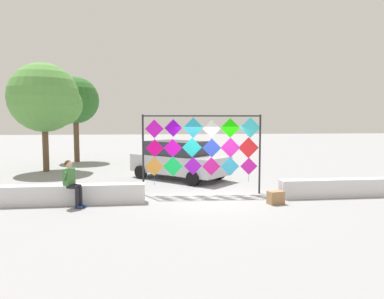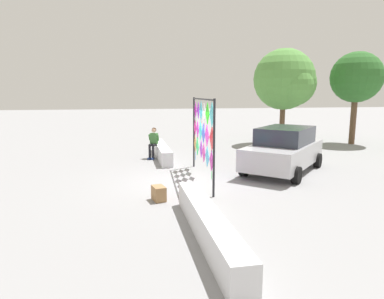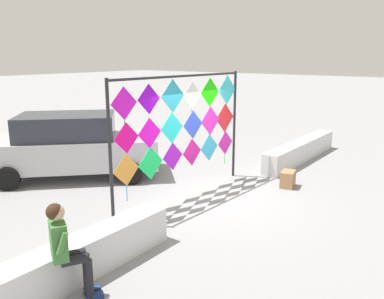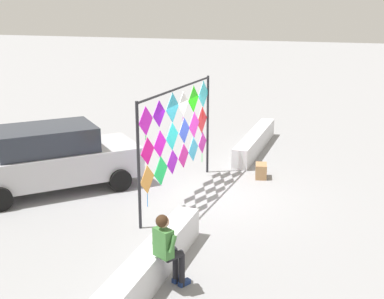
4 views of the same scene
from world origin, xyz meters
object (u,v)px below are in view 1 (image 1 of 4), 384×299
object	(u,v)px
kite_display_rack	(203,145)
cardboard_box_large	(276,198)
tree_palm_like	(46,100)
seated_vendor	(72,180)
parked_car	(179,160)
tree_far_right	(74,101)

from	to	relation	value
kite_display_rack	cardboard_box_large	distance (m)	3.22
kite_display_rack	cardboard_box_large	bearing A→B (deg)	-39.90
kite_display_rack	tree_palm_like	world-z (taller)	tree_palm_like
seated_vendor	tree_palm_like	size ratio (longest dim) A/B	0.26
cardboard_box_large	seated_vendor	bearing A→B (deg)	176.78
seated_vendor	parked_car	distance (m)	6.19
kite_display_rack	tree_palm_like	size ratio (longest dim) A/B	0.76
cardboard_box_large	kite_display_rack	bearing A→B (deg)	140.10
parked_car	cardboard_box_large	size ratio (longest dim) A/B	9.26
parked_car	cardboard_box_large	bearing A→B (deg)	-62.44
cardboard_box_large	parked_car	bearing A→B (deg)	117.56
seated_vendor	tree_far_right	xyz separation A→B (m)	(-2.52, 12.60, 3.14)
tree_far_right	tree_palm_like	bearing A→B (deg)	-97.08
parked_car	tree_palm_like	size ratio (longest dim) A/B	0.80
parked_car	cardboard_box_large	xyz separation A→B (m)	(2.75, -5.28, -0.69)
kite_display_rack	cardboard_box_large	size ratio (longest dim) A/B	8.71
seated_vendor	cardboard_box_large	xyz separation A→B (m)	(6.52, -0.37, -0.66)
kite_display_rack	seated_vendor	world-z (taller)	kite_display_rack
parked_car	tree_palm_like	xyz separation A→B (m)	(-6.83, 3.37, 2.92)
kite_display_rack	seated_vendor	bearing A→B (deg)	-162.06
tree_palm_like	tree_far_right	world-z (taller)	tree_palm_like
parked_car	kite_display_rack	bearing A→B (deg)	-79.95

